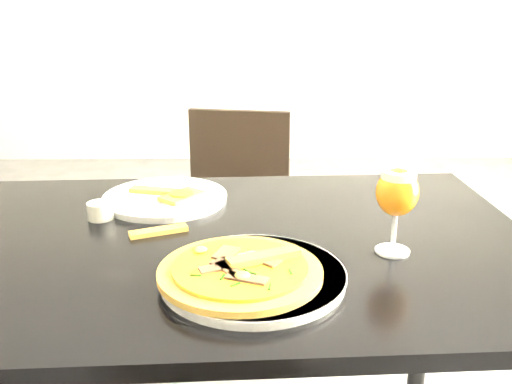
{
  "coord_description": "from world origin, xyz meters",
  "views": [
    {
      "loc": [
        -0.26,
        -1.28,
        1.2
      ],
      "look_at": [
        -0.25,
        -0.2,
        0.83
      ],
      "focal_mm": 40.0,
      "sensor_mm": 36.0,
      "label": 1
    }
  ],
  "objects_px": {
    "dining_table": "(232,279)",
    "pizza": "(241,270)",
    "chair_far": "(234,220)",
    "beer_glass": "(397,193)"
  },
  "relations": [
    {
      "from": "dining_table",
      "to": "pizza",
      "type": "bearing_deg",
      "value": -86.34
    },
    {
      "from": "chair_far",
      "to": "pizza",
      "type": "bearing_deg",
      "value": -77.3
    },
    {
      "from": "dining_table",
      "to": "beer_glass",
      "type": "xyz_separation_m",
      "value": [
        0.3,
        -0.07,
        0.21
      ]
    },
    {
      "from": "dining_table",
      "to": "chair_far",
      "type": "relative_size",
      "value": 1.5
    },
    {
      "from": "chair_far",
      "to": "beer_glass",
      "type": "relative_size",
      "value": 5.06
    },
    {
      "from": "chair_far",
      "to": "pizza",
      "type": "height_order",
      "value": "chair_far"
    },
    {
      "from": "chair_far",
      "to": "dining_table",
      "type": "bearing_deg",
      "value": -78.22
    },
    {
      "from": "chair_far",
      "to": "beer_glass",
      "type": "xyz_separation_m",
      "value": [
        0.32,
        -0.91,
        0.41
      ]
    },
    {
      "from": "dining_table",
      "to": "pizza",
      "type": "xyz_separation_m",
      "value": [
        0.02,
        -0.19,
        0.12
      ]
    },
    {
      "from": "beer_glass",
      "to": "chair_far",
      "type": "bearing_deg",
      "value": 109.65
    }
  ]
}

